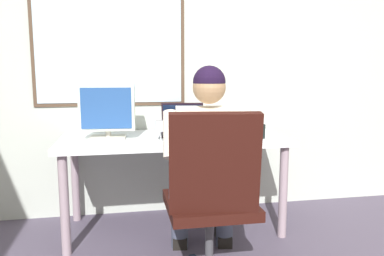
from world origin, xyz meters
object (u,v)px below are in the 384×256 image
Objects in this scene: desk at (173,147)px; wine_glass at (161,127)px; crt_monitor at (107,109)px; desk_speaker at (210,122)px; book_stack at (236,132)px; person_seated at (207,164)px; coffee_mug at (260,131)px; office_chair at (212,190)px; laptop at (182,126)px.

wine_glass is at bearing -122.35° from desk.
crt_monitor is 0.85m from desk_speaker.
desk is 7.61× the size of book_stack.
person_seated is 0.69m from coffee_mug.
book_stack is at bearing 65.01° from office_chair.
person_seated is at bearing -121.59° from book_stack.
crt_monitor is 3.95× the size of coffee_mug.
laptop is (-0.01, 0.99, 0.22)m from office_chair.
coffee_mug reaches higher than desk.
person_seated is at bearing 83.88° from office_chair.
crt_monitor is 0.61m from laptop.
coffee_mug is (0.55, -0.29, -0.01)m from laptop.
laptop is at bearing 92.63° from person_seated.
person_seated is (0.03, 0.26, 0.08)m from office_chair.
desk is 4.42× the size of laptop.
person_seated reaches higher than desk.
office_chair is at bearing -89.65° from laptop.
crt_monitor is at bearing 154.50° from wine_glass.
wine_glass is at bearing -25.50° from crt_monitor.
laptop reaches higher than wine_glass.
crt_monitor is (-0.49, -0.00, 0.31)m from desk.
wine_glass is 0.64m from book_stack.
desk_speaker is at bearing 16.72° from laptop.
person_seated is 7.78× the size of desk_speaker.
office_chair is at bearing -84.10° from desk.
desk is 1.34× the size of person_seated.
desk is 4.15× the size of crt_monitor.
book_stack is at bearing -15.18° from laptop.
wine_glass reaches higher than coffee_mug.
office_chair is 1.13m from crt_monitor.
coffee_mug is (0.75, -0.01, -0.05)m from wine_glass.
crt_monitor is (-0.61, 0.64, 0.29)m from person_seated.
laptop is 0.35m from wine_glass.
office_chair is at bearing -114.99° from book_stack.
wine_glass is (0.38, -0.18, -0.12)m from crt_monitor.
coffee_mug is (0.54, 0.70, 0.20)m from office_chair.
book_stack is (0.17, -0.19, -0.06)m from desk_speaker.
person_seated reaches higher than book_stack.
coffee_mug is at bearing -50.25° from desk_speaker.
desk_speaker is (0.82, 0.17, -0.14)m from crt_monitor.
desk is 11.49× the size of wine_glass.
desk is at bearing 0.18° from crt_monitor.
desk_speaker is 0.73× the size of book_stack.
coffee_mug is at bearing 52.30° from office_chair.
office_chair is at bearing -96.12° from person_seated.
crt_monitor reaches higher than coffee_mug.
crt_monitor reaches higher than wine_glass.
desk_speaker reaches higher than desk.
book_stack is (0.41, 0.88, 0.17)m from office_chair.
coffee_mug is (1.12, -0.19, -0.17)m from crt_monitor.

